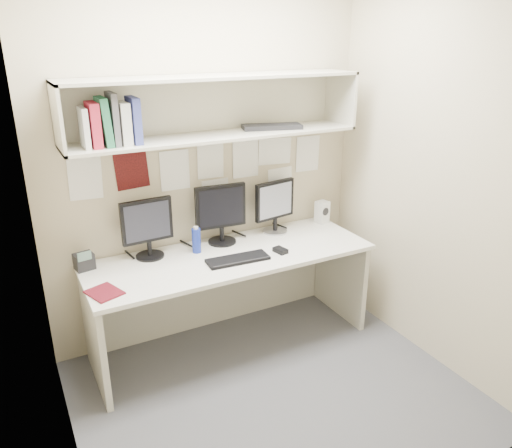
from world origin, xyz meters
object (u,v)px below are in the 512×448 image
monitor_center (221,211)px  desk_phone (84,261)px  monitor_right (275,204)px  keyboard (238,259)px  maroon_notebook (104,292)px  monitor_left (147,225)px  speaker (322,212)px  desk (231,299)px

monitor_center → desk_phone: bearing=-175.4°
monitor_right → keyboard: 0.64m
monitor_right → maroon_notebook: 1.45m
maroon_notebook → desk_phone: bearing=76.3°
monitor_left → speaker: bearing=-3.5°
maroon_notebook → desk_phone: (-0.04, 0.39, 0.05)m
desk → keyboard: keyboard is taller
desk → monitor_left: bearing=156.6°
monitor_center → keyboard: (-0.04, -0.35, -0.23)m
monitor_left → monitor_right: size_ratio=1.02×
monitor_right → maroon_notebook: size_ratio=1.99×
desk → maroon_notebook: 0.99m
desk → monitor_left: 0.81m
desk → desk_phone: desk_phone is taller
monitor_left → desk_phone: 0.47m
keyboard → monitor_left: bearing=149.0°
monitor_center → monitor_right: bearing=4.7°
keyboard → speaker: 0.99m
keyboard → monitor_center: bearing=87.8°
maroon_notebook → desk_phone: desk_phone is taller
monitor_right → desk_phone: size_ratio=2.84×
maroon_notebook → keyboard: bearing=-17.2°
monitor_center → maroon_notebook: bearing=-152.6°
desk → monitor_center: (0.03, 0.22, 0.60)m
desk → monitor_right: size_ratio=4.95×
monitor_center → speaker: monitor_center is taller
desk → monitor_left: monitor_left is taller
monitor_left → monitor_right: (0.99, 0.00, -0.00)m
monitor_left → keyboard: (0.51, -0.35, -0.22)m
monitor_left → speaker: (1.43, -0.01, -0.14)m
speaker → keyboard: bearing=-170.9°
maroon_notebook → desk_phone: 0.40m
desk_phone → keyboard: bearing=-30.6°
monitor_center → speaker: size_ratio=2.42×
speaker → monitor_center: bearing=168.3°
monitor_left → keyboard: 0.65m
keyboard → speaker: (0.92, 0.34, 0.08)m
desk → keyboard: 0.40m
speaker → desk_phone: (-1.86, 0.01, -0.03)m
speaker → desk: bearing=-178.3°
monitor_left → desk: bearing=-26.5°
desk → speaker: bearing=12.9°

